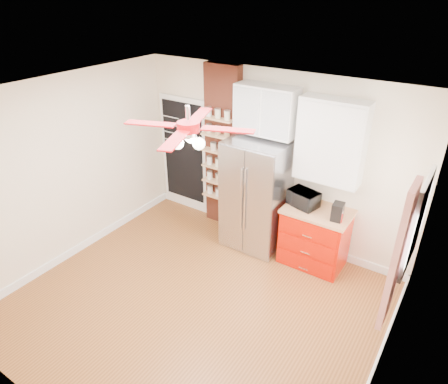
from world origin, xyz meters
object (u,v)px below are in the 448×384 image
Objects in this scene: fridge at (256,195)px; pantry_jar_oats at (213,147)px; red_cabinet at (315,237)px; toaster_oven at (303,198)px; canister_left at (339,217)px; ceiling_fan at (188,127)px; coffee_maker at (338,212)px.

fridge is 1.04m from pantry_jar_oats.
toaster_oven is at bearing 179.19° from red_cabinet.
red_cabinet is 2.09m from pantry_jar_oats.
red_cabinet is 0.63m from canister_left.
pantry_jar_oats is at bearing 171.64° from fridge.
ceiling_fan is at bearing -129.08° from canister_left.
pantry_jar_oats is (-0.87, 0.13, 0.56)m from fridge.
ceiling_fan reaches higher than canister_left.
toaster_oven is at bearing 4.17° from fridge.
red_cabinet is 0.65m from coffee_maker.
coffee_maker is at bearing 3.94° from toaster_oven.
coffee_maker is at bearing -17.82° from red_cabinet.
coffee_maker is 2.08× the size of pantry_jar_oats.
ceiling_fan is at bearing -97.58° from toaster_oven.
fridge is 0.75m from toaster_oven.
fridge reaches higher than red_cabinet.
red_cabinet is at bearing 159.13° from canister_left.
red_cabinet is (0.97, 0.05, -0.42)m from fridge.
pantry_jar_oats is (-0.92, 1.76, -0.99)m from ceiling_fan.
ceiling_fan reaches higher than red_cabinet.
ceiling_fan is 2.22m from pantry_jar_oats.
fridge is 1.06m from red_cabinet.
toaster_oven reaches higher than red_cabinet.
coffee_maker is at bearing 139.20° from canister_left.
red_cabinet is at bearing -2.43° from pantry_jar_oats.
fridge is 1.25× the size of ceiling_fan.
red_cabinet is 0.61m from toaster_oven.
red_cabinet is 6.49× the size of canister_left.
ceiling_fan is at bearing -62.31° from pantry_jar_oats.
canister_left is (0.04, -0.03, -0.05)m from coffee_maker.
canister_left is 1.22× the size of pantry_jar_oats.
toaster_oven is at bearing 163.90° from coffee_maker.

